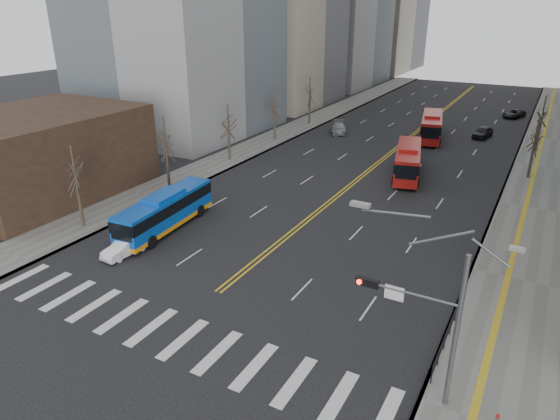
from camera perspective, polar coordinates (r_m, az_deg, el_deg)
name	(u,v)px	position (r m, az deg, el deg)	size (l,w,h in m)	color
ground	(167,333)	(30.27, -12.78, -13.55)	(220.00, 220.00, 0.00)	black
sidewalk_right	(545,167)	(65.08, 28.06, 4.31)	(7.00, 130.00, 0.15)	slate
sidewalk_left	(285,133)	(73.27, 0.59, 8.79)	(5.00, 130.00, 0.15)	slate
crosswalk	(167,333)	(30.26, -12.78, -13.54)	(26.70, 4.00, 0.01)	silver
centerline	(416,132)	(76.72, 15.30, 8.58)	(0.55, 100.00, 0.01)	gold
storefront	(38,154)	(54.10, -25.90, 5.80)	(14.00, 18.00, 8.00)	#2F1E17
signal_mast	(425,310)	(23.68, 16.27, -10.93)	(5.37, 0.37, 9.39)	slate
pedestrian_railing	(445,339)	(29.15, 18.35, -13.82)	(0.06, 6.06, 1.02)	black
street_trees	(313,121)	(59.01, 3.82, 10.13)	(35.20, 47.20, 7.60)	#2D241B
blue_bus	(165,210)	(42.40, -12.98, -0.05)	(3.15, 10.89, 3.16)	#0C4AB8
red_bus_near	(408,159)	(56.10, 14.41, 5.67)	(4.95, 11.03, 3.42)	#A31511
red_bus_far	(432,125)	(72.90, 16.93, 9.29)	(4.79, 11.49, 3.55)	#A31511
car_white	(125,247)	(39.26, -17.30, -4.07)	(1.33, 3.81, 1.25)	white
car_dark_mid	(483,132)	(76.33, 22.18, 8.24)	(1.85, 4.59, 1.56)	black
car_silver	(339,128)	(74.19, 6.71, 9.34)	(2.06, 5.07, 1.47)	gray
car_dark_far	(514,114)	(92.19, 25.18, 9.93)	(2.19, 4.75, 1.32)	black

